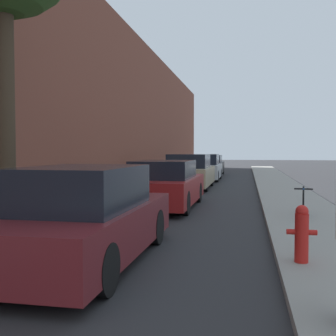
{
  "coord_description": "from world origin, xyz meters",
  "views": [
    {
      "loc": [
        1.47,
        0.82,
        1.64
      ],
      "look_at": [
        -0.53,
        11.03,
        1.2
      ],
      "focal_mm": 43.23,
      "sensor_mm": 36.0,
      "label": 1
    }
  ],
  "objects_px": {
    "parked_car_silver": "(204,168)",
    "bicycle": "(303,201)",
    "parked_car_black": "(210,165)",
    "parked_car_maroon": "(85,218)",
    "fire_hydrant": "(302,233)",
    "parked_car_champagne": "(190,172)",
    "parked_car_red": "(165,185)"
  },
  "relations": [
    {
      "from": "parked_car_maroon",
      "to": "bicycle",
      "type": "bearing_deg",
      "value": 50.29
    },
    {
      "from": "parked_car_maroon",
      "to": "parked_car_champagne",
      "type": "height_order",
      "value": "parked_car_champagne"
    },
    {
      "from": "bicycle",
      "to": "parked_car_maroon",
      "type": "bearing_deg",
      "value": -122.24
    },
    {
      "from": "parked_car_silver",
      "to": "fire_hydrant",
      "type": "height_order",
      "value": "parked_car_silver"
    },
    {
      "from": "parked_car_maroon",
      "to": "parked_car_red",
      "type": "bearing_deg",
      "value": 90.11
    },
    {
      "from": "parked_car_red",
      "to": "bicycle",
      "type": "xyz_separation_m",
      "value": [
        3.65,
        -1.54,
        -0.19
      ]
    },
    {
      "from": "parked_car_black",
      "to": "bicycle",
      "type": "height_order",
      "value": "parked_car_black"
    },
    {
      "from": "parked_car_champagne",
      "to": "parked_car_silver",
      "type": "distance_m",
      "value": 4.91
    },
    {
      "from": "parked_car_red",
      "to": "parked_car_champagne",
      "type": "bearing_deg",
      "value": 91.31
    },
    {
      "from": "parked_car_black",
      "to": "parked_car_red",
      "type": "bearing_deg",
      "value": -89.52
    },
    {
      "from": "parked_car_black",
      "to": "bicycle",
      "type": "xyz_separation_m",
      "value": [
        3.78,
        -17.43,
        -0.2
      ]
    },
    {
      "from": "parked_car_champagne",
      "to": "bicycle",
      "type": "bearing_deg",
      "value": -63.55
    },
    {
      "from": "parked_car_red",
      "to": "parked_car_black",
      "type": "xyz_separation_m",
      "value": [
        -0.13,
        15.89,
        0.01
      ]
    },
    {
      "from": "parked_car_black",
      "to": "fire_hydrant",
      "type": "xyz_separation_m",
      "value": [
        3.21,
        -21.62,
        -0.13
      ]
    },
    {
      "from": "parked_car_black",
      "to": "bicycle",
      "type": "distance_m",
      "value": 17.84
    },
    {
      "from": "parked_car_maroon",
      "to": "bicycle",
      "type": "relative_size",
      "value": 2.61
    },
    {
      "from": "parked_car_champagne",
      "to": "parked_car_silver",
      "type": "xyz_separation_m",
      "value": [
        0.1,
        4.91,
        -0.02
      ]
    },
    {
      "from": "parked_car_red",
      "to": "fire_hydrant",
      "type": "distance_m",
      "value": 6.51
    },
    {
      "from": "fire_hydrant",
      "to": "parked_car_black",
      "type": "bearing_deg",
      "value": 98.44
    },
    {
      "from": "parked_car_red",
      "to": "fire_hydrant",
      "type": "height_order",
      "value": "parked_car_red"
    },
    {
      "from": "parked_car_maroon",
      "to": "parked_car_silver",
      "type": "bearing_deg",
      "value": 90.17
    },
    {
      "from": "parked_car_black",
      "to": "parked_car_champagne",
      "type": "bearing_deg",
      "value": -90.04
    },
    {
      "from": "parked_car_maroon",
      "to": "parked_car_silver",
      "type": "distance_m",
      "value": 16.89
    },
    {
      "from": "parked_car_red",
      "to": "parked_car_black",
      "type": "distance_m",
      "value": 15.89
    },
    {
      "from": "parked_car_maroon",
      "to": "parked_car_black",
      "type": "xyz_separation_m",
      "value": [
        -0.14,
        21.81,
        -0.0
      ]
    },
    {
      "from": "parked_car_maroon",
      "to": "bicycle",
      "type": "xyz_separation_m",
      "value": [
        3.64,
        4.38,
        -0.2
      ]
    },
    {
      "from": "parked_car_silver",
      "to": "bicycle",
      "type": "distance_m",
      "value": 13.05
    },
    {
      "from": "bicycle",
      "to": "parked_car_champagne",
      "type": "bearing_deg",
      "value": 123.92
    },
    {
      "from": "parked_car_maroon",
      "to": "parked_car_champagne",
      "type": "bearing_deg",
      "value": 90.72
    },
    {
      "from": "parked_car_red",
      "to": "parked_car_silver",
      "type": "height_order",
      "value": "parked_car_silver"
    },
    {
      "from": "parked_car_champagne",
      "to": "parked_car_silver",
      "type": "bearing_deg",
      "value": 88.84
    },
    {
      "from": "parked_car_silver",
      "to": "bicycle",
      "type": "xyz_separation_m",
      "value": [
        3.69,
        -12.51,
        -0.23
      ]
    }
  ]
}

